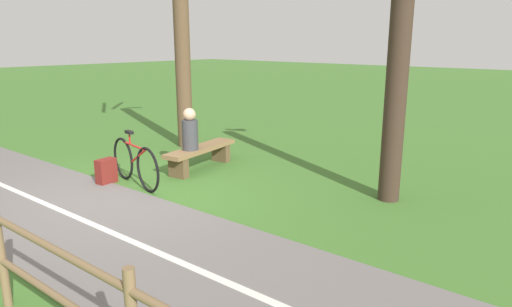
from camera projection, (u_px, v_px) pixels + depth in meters
ground_plane at (126, 195)px, 7.31m from camera, size 80.00×80.00×0.00m
bench at (201, 153)px, 8.78m from camera, size 1.82×0.70×0.44m
person_seated at (190, 131)px, 8.40m from camera, size 0.35×0.35×0.79m
bicycle at (135, 163)px, 7.74m from camera, size 0.32×1.70×0.94m
backpack at (106, 171)px, 7.89m from camera, size 0.37×0.26×0.44m
fence_roadside at (55, 279)px, 3.52m from camera, size 0.70×13.78×1.05m
tree_near_bench at (181, 39)px, 10.18m from camera, size 1.68×1.68×5.40m
tree_far_right at (401, 59)px, 6.61m from camera, size 0.83×0.85×4.56m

